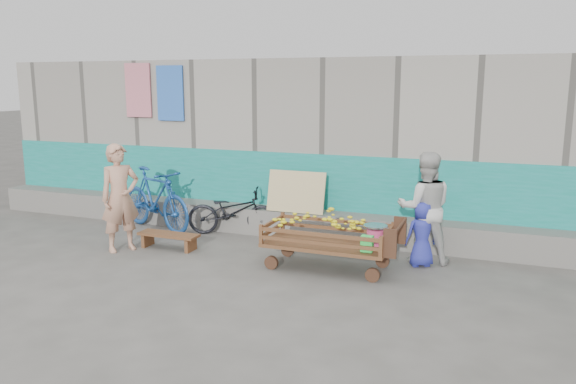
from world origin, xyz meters
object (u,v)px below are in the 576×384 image
at_px(vendor_man, 120,198).
at_px(woman, 425,208).
at_px(bicycle_blue, 155,199).
at_px(bench, 169,237).
at_px(banana_cart, 325,231).
at_px(bicycle_dark, 232,211).
at_px(child, 422,234).

xyz_separation_m(vendor_man, woman, (4.48, 1.11, -0.03)).
height_order(vendor_man, bicycle_blue, vendor_man).
xyz_separation_m(bench, woman, (3.85, 0.77, 0.63)).
bearing_deg(banana_cart, woman, 32.31).
bearing_deg(bicycle_blue, vendor_man, -149.08).
bearing_deg(banana_cart, bicycle_blue, 164.65).
bearing_deg(bicycle_dark, child, -117.56).
xyz_separation_m(banana_cart, vendor_man, (-3.23, -0.32, 0.29)).
bearing_deg(vendor_man, child, -46.58).
bearing_deg(vendor_man, bicycle_dark, -6.99).
distance_m(banana_cart, child, 1.39).
height_order(vendor_man, child, vendor_man).
bearing_deg(bicycle_dark, vendor_man, 123.15).
distance_m(banana_cart, bicycle_blue, 3.60).
bearing_deg(woman, banana_cart, 18.24).
bearing_deg(banana_cart, vendor_man, -174.36).
bearing_deg(child, vendor_man, -18.12).
bearing_deg(bicycle_blue, bicycle_dark, -61.86).
distance_m(banana_cart, vendor_man, 3.26).
relative_size(banana_cart, bench, 1.91).
relative_size(banana_cart, bicycle_dark, 1.23).
xyz_separation_m(bench, bicycle_dark, (0.56, 1.13, 0.23)).
relative_size(bench, woman, 0.61).
distance_m(bench, woman, 3.98).
relative_size(child, bicycle_blue, 0.51).
bearing_deg(bicycle_dark, woman, -114.23).
distance_m(woman, bicycle_blue, 4.73).
relative_size(bench, child, 1.05).
bearing_deg(woman, bicycle_dark, -20.32).
distance_m(bench, bicycle_blue, 1.33).
bearing_deg(woman, child, 75.93).
relative_size(child, bicycle_dark, 0.61).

